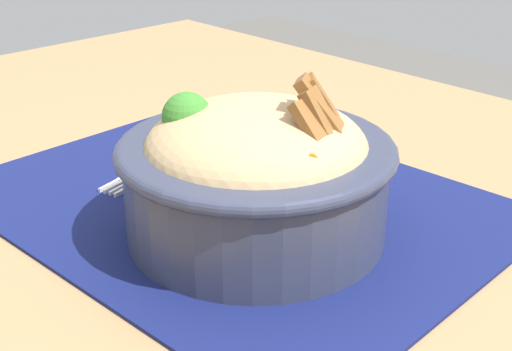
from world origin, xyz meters
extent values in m
cube|color=#99754C|center=(0.00, 0.00, 0.72)|extent=(1.25, 0.86, 0.04)
cylinder|color=olive|center=(0.56, -0.37, 0.35)|extent=(0.04, 0.04, 0.70)
cube|color=#11194C|center=(0.02, 0.00, 0.74)|extent=(0.45, 0.36, 0.00)
cylinder|color=#2D3347|center=(-0.03, 0.03, 0.78)|extent=(0.20, 0.20, 0.08)
torus|color=#2D3347|center=(-0.03, 0.03, 0.81)|extent=(0.21, 0.21, 0.01)
ellipsoid|color=tan|center=(-0.03, 0.03, 0.81)|extent=(0.18, 0.18, 0.07)
sphere|color=#347727|center=(0.01, 0.06, 0.83)|extent=(0.04, 0.04, 0.04)
cylinder|color=orange|center=(-0.03, 0.05, 0.83)|extent=(0.03, 0.02, 0.01)
cylinder|color=orange|center=(-0.08, 0.03, 0.83)|extent=(0.04, 0.03, 0.01)
cube|color=brown|center=(-0.08, 0.02, 0.84)|extent=(0.04, 0.02, 0.04)
cube|color=brown|center=(-0.08, 0.01, 0.84)|extent=(0.04, 0.03, 0.05)
cube|color=brown|center=(-0.07, 0.00, 0.84)|extent=(0.05, 0.04, 0.05)
cube|color=brown|center=(-0.07, -0.01, 0.84)|extent=(0.04, 0.04, 0.05)
cube|color=silver|center=(0.13, -0.02, 0.74)|extent=(0.02, 0.06, 0.00)
cube|color=silver|center=(0.12, 0.02, 0.74)|extent=(0.01, 0.01, 0.00)
cube|color=silver|center=(0.12, 0.04, 0.74)|extent=(0.03, 0.03, 0.00)
cube|color=silver|center=(0.12, 0.06, 0.74)|extent=(0.01, 0.02, 0.00)
cube|color=silver|center=(0.12, 0.06, 0.74)|extent=(0.01, 0.02, 0.00)
cube|color=silver|center=(0.11, 0.06, 0.74)|extent=(0.01, 0.02, 0.00)
cube|color=silver|center=(0.10, 0.06, 0.74)|extent=(0.01, 0.02, 0.00)
camera|label=1|loc=(-0.39, 0.37, 1.02)|focal=51.08mm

